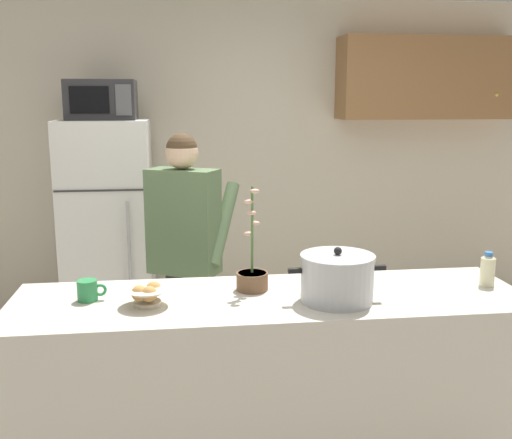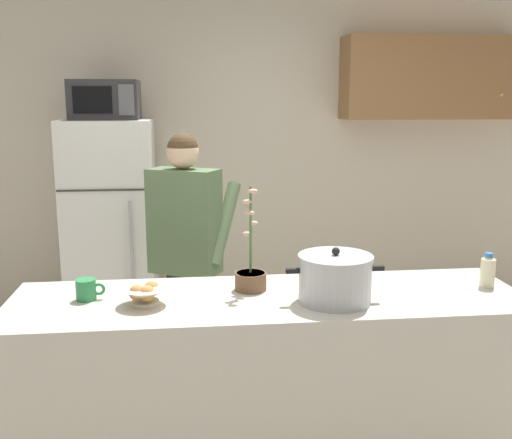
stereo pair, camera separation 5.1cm
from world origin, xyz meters
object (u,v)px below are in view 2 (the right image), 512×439
(cooking_pot, at_px, (335,278))
(microwave, at_px, (105,100))
(coffee_mug, at_px, (87,290))
(person_near_pot, at_px, (186,236))
(bottle_near_edge, at_px, (488,270))
(potted_orchid, at_px, (251,275))
(bread_bowl, at_px, (145,294))
(refrigerator, at_px, (112,232))

(cooking_pot, bearing_deg, microwave, 122.44)
(cooking_pot, bearing_deg, coffee_mug, 172.46)
(person_near_pot, relative_size, bottle_near_edge, 9.62)
(coffee_mug, xyz_separation_m, bottle_near_edge, (1.89, -0.02, 0.04))
(person_near_pot, distance_m, potted_orchid, 0.85)
(potted_orchid, bearing_deg, cooking_pot, -29.78)
(person_near_pot, distance_m, bread_bowl, 0.97)
(person_near_pot, xyz_separation_m, cooking_pot, (0.67, -1.00, 0.02))
(bread_bowl, bearing_deg, refrigerator, 101.47)
(bread_bowl, relative_size, potted_orchid, 0.44)
(refrigerator, bearing_deg, bottle_near_edge, -42.28)
(cooking_pot, distance_m, bottle_near_edge, 0.79)
(coffee_mug, bearing_deg, bottle_near_edge, -0.65)
(bread_bowl, height_order, potted_orchid, potted_orchid)
(refrigerator, bearing_deg, potted_orchid, -63.55)
(coffee_mug, height_order, potted_orchid, potted_orchid)
(coffee_mug, distance_m, bottle_near_edge, 1.89)
(cooking_pot, relative_size, bread_bowl, 2.04)
(microwave, height_order, bread_bowl, microwave)
(potted_orchid, bearing_deg, microwave, 116.74)
(microwave, relative_size, bread_bowl, 2.20)
(refrigerator, xyz_separation_m, bottle_near_edge, (2.01, -1.82, 0.17))
(potted_orchid, bearing_deg, bottle_near_edge, -3.98)
(bread_bowl, height_order, bottle_near_edge, bottle_near_edge)
(refrigerator, xyz_separation_m, microwave, (0.00, -0.02, 0.97))
(coffee_mug, bearing_deg, refrigerator, 93.79)
(microwave, bearing_deg, refrigerator, 90.07)
(microwave, relative_size, coffee_mug, 3.66)
(refrigerator, distance_m, bread_bowl, 1.95)
(refrigerator, xyz_separation_m, coffee_mug, (0.12, -1.80, 0.13))
(microwave, relative_size, bottle_near_edge, 2.85)
(bottle_near_edge, bearing_deg, coffee_mug, 179.35)
(coffee_mug, bearing_deg, bread_bowl, -21.13)
(refrigerator, height_order, bread_bowl, refrigerator)
(microwave, height_order, potted_orchid, microwave)
(refrigerator, xyz_separation_m, potted_orchid, (0.87, -1.75, 0.16))
(microwave, bearing_deg, bread_bowl, -78.40)
(bottle_near_edge, bearing_deg, cooking_pot, -170.91)
(microwave, distance_m, cooking_pot, 2.41)
(person_near_pot, bearing_deg, refrigerator, 120.32)
(refrigerator, xyz_separation_m, person_near_pot, (0.56, -0.95, 0.17))
(microwave, bearing_deg, person_near_pot, -59.10)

